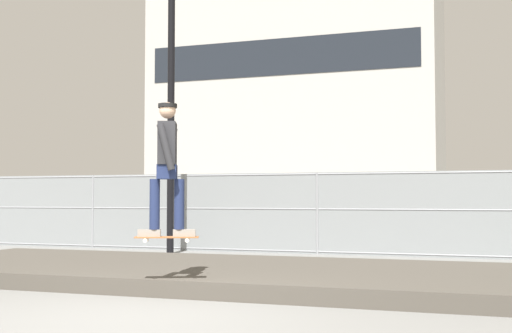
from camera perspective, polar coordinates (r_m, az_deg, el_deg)
The scene contains 8 objects.
ground_plane at distance 7.24m, azimuth -10.97°, elevation -12.78°, with size 120.00×120.00×0.00m, color slate.
gravel_berm at distance 10.22m, azimuth -1.52°, elevation -9.22°, with size 11.29×3.85×0.23m, color #4C473F.
skateboard at distance 8.46m, azimuth -7.69°, elevation -6.08°, with size 0.82×0.49×0.07m.
skater at distance 8.45m, azimuth -7.65°, elevation 0.54°, with size 0.70×0.62×1.70m.
chain_fence at distance 15.03m, azimuth 5.29°, elevation -4.00°, with size 23.48×0.06×1.85m.
street_lamp at distance 15.45m, azimuth -7.31°, elevation 9.38°, with size 0.44×0.44×7.31m.
parked_car_near at distance 20.47m, azimuth -7.07°, elevation -3.91°, with size 4.40×1.96×1.66m.
library_building at distance 50.67m, azimuth 4.05°, elevation 5.70°, with size 20.27×12.44×17.36m.
Camera 1 is at (3.54, -6.19, 1.27)m, focal length 46.46 mm.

